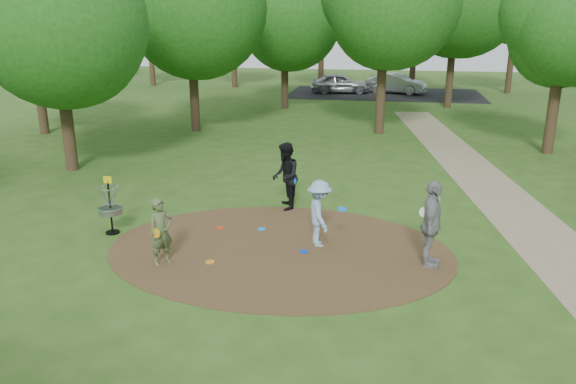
# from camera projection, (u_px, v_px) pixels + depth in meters

# --- Properties ---
(ground) EXTENTS (100.00, 100.00, 0.00)m
(ground) POSITION_uv_depth(u_px,v_px,m) (279.00, 250.00, 13.62)
(ground) COLOR #2D5119
(ground) RESTS_ON ground
(dirt_clearing) EXTENTS (8.40, 8.40, 0.02)m
(dirt_clearing) POSITION_uv_depth(u_px,v_px,m) (279.00, 249.00, 13.61)
(dirt_clearing) COLOR #47301C
(dirt_clearing) RESTS_ON ground
(footpath) EXTENTS (7.55, 39.89, 0.01)m
(footpath) POSITION_uv_depth(u_px,v_px,m) (543.00, 237.00, 14.38)
(footpath) COLOR #8C7A5B
(footpath) RESTS_ON ground
(parking_lot) EXTENTS (14.00, 8.00, 0.01)m
(parking_lot) POSITION_uv_depth(u_px,v_px,m) (384.00, 94.00, 41.45)
(parking_lot) COLOR black
(parking_lot) RESTS_ON ground
(player_observer_with_disc) EXTENTS (0.65, 0.68, 1.56)m
(player_observer_with_disc) POSITION_uv_depth(u_px,v_px,m) (161.00, 232.00, 12.62)
(player_observer_with_disc) COLOR #4E6038
(player_observer_with_disc) RESTS_ON ground
(player_throwing_with_disc) EXTENTS (1.17, 1.22, 1.66)m
(player_throwing_with_disc) POSITION_uv_depth(u_px,v_px,m) (319.00, 214.00, 13.63)
(player_throwing_with_disc) COLOR #8AB1CF
(player_throwing_with_disc) RESTS_ON ground
(player_walking_with_disc) EXTENTS (0.94, 1.10, 1.98)m
(player_walking_with_disc) POSITION_uv_depth(u_px,v_px,m) (285.00, 176.00, 16.25)
(player_walking_with_disc) COLOR black
(player_walking_with_disc) RESTS_ON ground
(player_waiting_with_disc) EXTENTS (0.61, 1.22, 2.01)m
(player_waiting_with_disc) POSITION_uv_depth(u_px,v_px,m) (431.00, 224.00, 12.43)
(player_waiting_with_disc) COLOR gray
(player_waiting_with_disc) RESTS_ON ground
(disc_ground_cyan) EXTENTS (0.22, 0.22, 0.02)m
(disc_ground_cyan) POSITION_uv_depth(u_px,v_px,m) (262.00, 229.00, 14.87)
(disc_ground_cyan) COLOR #1A90D0
(disc_ground_cyan) RESTS_ON dirt_clearing
(disc_ground_blue) EXTENTS (0.22, 0.22, 0.02)m
(disc_ground_blue) POSITION_uv_depth(u_px,v_px,m) (304.00, 252.00, 13.43)
(disc_ground_blue) COLOR #0C30D6
(disc_ground_blue) RESTS_ON dirt_clearing
(disc_ground_red) EXTENTS (0.22, 0.22, 0.02)m
(disc_ground_red) POSITION_uv_depth(u_px,v_px,m) (220.00, 228.00, 14.96)
(disc_ground_red) COLOR red
(disc_ground_red) RESTS_ON dirt_clearing
(car_left) EXTENTS (4.53, 2.35, 1.47)m
(car_left) POSITION_uv_depth(u_px,v_px,m) (340.00, 83.00, 41.60)
(car_left) COLOR #A0A2A8
(car_left) RESTS_ON ground
(car_right) EXTENTS (4.64, 2.73, 1.45)m
(car_right) POSITION_uv_depth(u_px,v_px,m) (396.00, 84.00, 41.51)
(car_right) COLOR #94989A
(car_right) RESTS_ON ground
(disc_ground_orange) EXTENTS (0.22, 0.22, 0.02)m
(disc_ground_orange) POSITION_uv_depth(u_px,v_px,m) (210.00, 262.00, 12.86)
(disc_ground_orange) COLOR orange
(disc_ground_orange) RESTS_ON dirt_clearing
(disc_golf_basket) EXTENTS (0.63, 0.63, 1.54)m
(disc_golf_basket) POSITION_uv_depth(u_px,v_px,m) (110.00, 201.00, 14.41)
(disc_golf_basket) COLOR black
(disc_golf_basket) RESTS_ON ground
(tree_ring) EXTENTS (37.39, 45.94, 9.76)m
(tree_ring) POSITION_uv_depth(u_px,v_px,m) (363.00, 19.00, 22.56)
(tree_ring) COLOR #332316
(tree_ring) RESTS_ON ground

